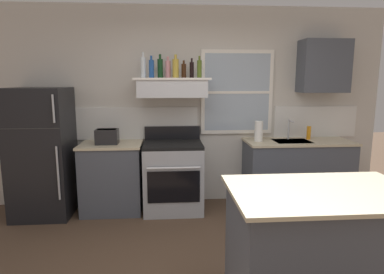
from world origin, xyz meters
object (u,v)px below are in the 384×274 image
bottle_blue_liqueur (151,69)px  dish_soap_bottle (309,133)px  bottle_brown_stout (184,71)px  refrigerator (42,153)px  bottle_olive_oil_square (199,69)px  bottle_dark_green_wine (160,68)px  kitchen_island (320,247)px  bottle_balsamic_dark (192,70)px  paper_towel_roll (259,131)px  bottle_rose_pink (168,69)px  bottle_champagne_gold_foil (176,68)px  toaster (107,136)px  bottle_clear_tall (143,67)px  stove_range (173,176)px

bottle_blue_liqueur → dish_soap_bottle: size_ratio=1.54×
bottle_brown_stout → dish_soap_bottle: bearing=0.3°
refrigerator → bottle_olive_oil_square: size_ratio=5.88×
bottle_dark_green_wine → dish_soap_bottle: (2.03, -0.00, -0.87)m
bottle_brown_stout → kitchen_island: bearing=-65.8°
refrigerator → bottle_balsamic_dark: size_ratio=6.46×
paper_towel_roll → bottle_balsamic_dark: bearing=173.1°
bottle_dark_green_wine → bottle_rose_pink: 0.10m
paper_towel_roll → kitchen_island: (-0.06, -1.99, -0.59)m
refrigerator → dish_soap_bottle: bearing=2.6°
bottle_dark_green_wine → bottle_champagne_gold_foil: (0.20, -0.07, -0.00)m
toaster → bottle_rose_pink: bearing=9.8°
bottle_rose_pink → bottle_brown_stout: bottle_rose_pink is taller
bottle_clear_tall → kitchen_island: (1.45, -2.06, -1.42)m
dish_soap_bottle → kitchen_island: size_ratio=0.13×
toaster → kitchen_island: (1.93, -1.95, -0.55)m
bottle_rose_pink → kitchen_island: bearing=-61.4°
stove_range → dish_soap_bottle: size_ratio=6.06×
stove_range → bottle_champagne_gold_foil: (0.05, 0.07, 1.40)m
bottle_blue_liqueur → bottle_olive_oil_square: bearing=-1.2°
bottle_brown_stout → bottle_balsamic_dark: bearing=9.6°
bottle_dark_green_wine → stove_range: bearing=-42.6°
bottle_champagne_gold_foil → refrigerator: bearing=-176.9°
refrigerator → bottle_dark_green_wine: bottle_dark_green_wine is taller
bottle_balsamic_dark → dish_soap_bottle: bottle_balsamic_dark is taller
bottle_clear_tall → bottle_champagne_gold_foil: 0.41m
dish_soap_bottle → bottle_clear_tall: bearing=-179.3°
bottle_rose_pink → paper_towel_roll: bottle_rose_pink is taller
bottle_rose_pink → bottle_brown_stout: (0.20, -0.01, -0.02)m
toaster → bottle_balsamic_dark: bearing=7.6°
toaster → bottle_olive_oil_square: bearing=3.7°
refrigerator → bottle_blue_liqueur: (1.39, 0.11, 1.05)m
kitchen_island → dish_soap_bottle: bearing=69.2°
toaster → bottle_rose_pink: (0.79, 0.14, 0.85)m
bottle_clear_tall → bottle_balsamic_dark: size_ratio=1.28×
bottle_rose_pink → bottle_dark_green_wine: bearing=177.9°
bottle_blue_liqueur → bottle_balsamic_dark: 0.52m
refrigerator → bottle_rose_pink: (1.60, 0.16, 1.05)m
bottle_brown_stout → stove_range: bearing=-140.2°
bottle_rose_pink → toaster: bearing=-170.2°
toaster → bottle_champagne_gold_foil: bottle_champagne_gold_foil is taller
bottle_dark_green_wine → paper_towel_roll: (1.30, -0.10, -0.83)m
stove_range → kitchen_island: 2.23m
toaster → paper_towel_roll: paper_towel_roll is taller
bottle_clear_tall → dish_soap_bottle: (2.25, 0.03, -0.88)m
stove_range → bottle_dark_green_wine: (-0.15, 0.14, 1.41)m
bottle_clear_tall → bottle_champagne_gold_foil: size_ratio=1.10×
bottle_champagne_gold_foil → bottle_brown_stout: 0.12m
toaster → dish_soap_bottle: 2.72m
bottle_balsamic_dark → bottle_brown_stout: bearing=-170.4°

